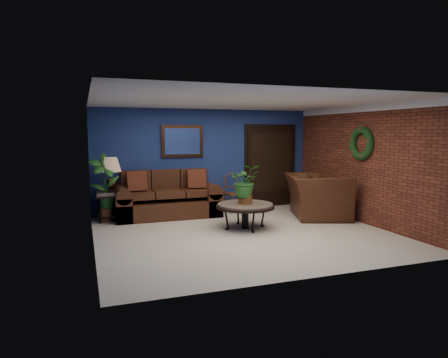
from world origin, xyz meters
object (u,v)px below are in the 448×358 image
object	(u,v)px
coffee_table	(245,207)
end_table	(112,199)
sofa	(167,201)
table_lamp	(111,170)
side_chair	(233,190)
armchair	(317,196)

from	to	relation	value
coffee_table	end_table	xyz separation A→B (m)	(-2.48, 1.68, 0.04)
coffee_table	sofa	bearing A→B (deg)	126.15
sofa	table_lamp	world-z (taller)	table_lamp
side_chair	armchair	size ratio (longest dim) A/B	0.62
coffee_table	side_chair	bearing A→B (deg)	77.20
sofa	armchair	distance (m)	3.46
end_table	armchair	distance (m)	4.61
side_chair	end_table	bearing A→B (deg)	173.09
table_lamp	armchair	size ratio (longest dim) A/B	0.49
end_table	coffee_table	bearing A→B (deg)	-34.09
table_lamp	side_chair	size ratio (longest dim) A/B	0.78
armchair	sofa	bearing A→B (deg)	88.60
side_chair	armchair	distance (m)	2.03
sofa	table_lamp	xyz separation A→B (m)	(-1.22, -0.04, 0.76)
table_lamp	end_table	bearing A→B (deg)	-90.00
coffee_table	table_lamp	world-z (taller)	table_lamp
armchair	side_chair	bearing A→B (deg)	70.78
coffee_table	table_lamp	xyz separation A→B (m)	(-2.48, 1.68, 0.66)
sofa	coffee_table	xyz separation A→B (m)	(1.25, -1.72, 0.10)
table_lamp	coffee_table	bearing A→B (deg)	-34.09
sofa	end_table	distance (m)	1.23
coffee_table	armchair	distance (m)	2.03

